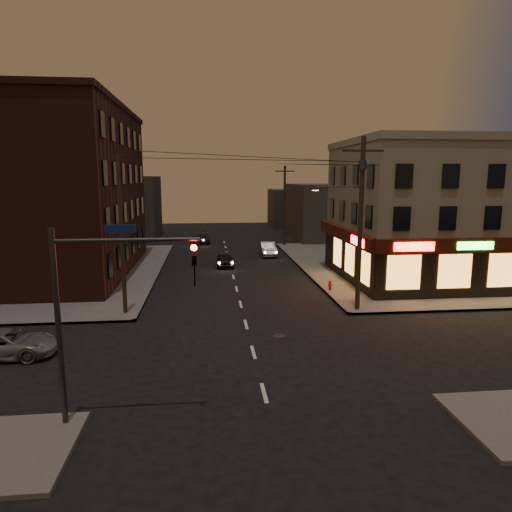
{
  "coord_description": "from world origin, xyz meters",
  "views": [
    {
      "loc": [
        -1.96,
        -19.63,
        7.88
      ],
      "look_at": [
        0.89,
        7.25,
        3.2
      ],
      "focal_mm": 32.0,
      "sensor_mm": 36.0,
      "label": 1
    }
  ],
  "objects": [
    {
      "name": "sedan_far",
      "position": [
        -2.79,
        35.56,
        0.65
      ],
      "size": [
        2.32,
        4.65,
        1.3
      ],
      "primitive_type": "imported",
      "rotation": [
        0.0,
        0.0,
        0.12
      ],
      "color": "black",
      "rests_on": "ground"
    },
    {
      "name": "fire_hydrant",
      "position": [
        6.4,
        10.43,
        0.52
      ],
      "size": [
        0.3,
        0.3,
        0.67
      ],
      "rotation": [
        0.0,
        0.0,
        0.16
      ],
      "color": "#9E1F0E",
      "rests_on": "sidewalk_ne"
    },
    {
      "name": "utility_pole_far",
      "position": [
        6.8,
        32.0,
        4.65
      ],
      "size": [
        0.26,
        0.26,
        9.0
      ],
      "primitive_type": "cylinder",
      "color": "#382619",
      "rests_on": "sidewalk_ne"
    },
    {
      "name": "bg_building_ne_b",
      "position": [
        12.0,
        52.0,
        3.0
      ],
      "size": [
        8.0,
        8.0,
        6.0
      ],
      "primitive_type": "cube",
      "color": "#3F3D3A",
      "rests_on": "ground"
    },
    {
      "name": "pizza_building",
      "position": [
        15.93,
        13.43,
        5.35
      ],
      "size": [
        15.85,
        12.85,
        10.5
      ],
      "color": "gray",
      "rests_on": "sidewalk_ne"
    },
    {
      "name": "traffic_signal",
      "position": [
        -5.57,
        -5.6,
        4.16
      ],
      "size": [
        4.49,
        0.32,
        6.47
      ],
      "color": "#333538",
      "rests_on": "ground"
    },
    {
      "name": "utility_pole_west",
      "position": [
        -6.8,
        6.5,
        4.65
      ],
      "size": [
        0.24,
        0.24,
        9.0
      ],
      "primitive_type": "cylinder",
      "color": "#382619",
      "rests_on": "sidewalk_nw"
    },
    {
      "name": "sedan_near",
      "position": [
        -0.5,
        20.51,
        0.63
      ],
      "size": [
        1.5,
        3.68,
        1.25
      ],
      "primitive_type": "imported",
      "rotation": [
        0.0,
        0.0,
        -0.01
      ],
      "color": "black",
      "rests_on": "ground"
    },
    {
      "name": "utility_pole_main",
      "position": [
        6.68,
        5.8,
        5.76
      ],
      "size": [
        4.2,
        0.44,
        10.0
      ],
      "color": "#382619",
      "rests_on": "sidewalk_ne"
    },
    {
      "name": "brick_apartment",
      "position": [
        -14.5,
        19.0,
        6.65
      ],
      "size": [
        12.0,
        20.0,
        13.0
      ],
      "primitive_type": "cube",
      "color": "#401A14",
      "rests_on": "sidewalk_nw"
    },
    {
      "name": "ground",
      "position": [
        0.0,
        0.0,
        0.0
      ],
      "size": [
        120.0,
        120.0,
        0.0
      ],
      "primitive_type": "plane",
      "color": "black",
      "rests_on": "ground"
    },
    {
      "name": "sedan_mid",
      "position": [
        4.06,
        25.78,
        0.7
      ],
      "size": [
        1.48,
        4.23,
        1.39
      ],
      "primitive_type": "imported",
      "rotation": [
        0.0,
        0.0,
        -0.0
      ],
      "color": "slate",
      "rests_on": "ground"
    },
    {
      "name": "sidewalk_nw",
      "position": [
        -18.0,
        19.0,
        0.07
      ],
      "size": [
        24.0,
        28.0,
        0.15
      ],
      "primitive_type": "cube",
      "color": "#514F4C",
      "rests_on": "ground"
    },
    {
      "name": "bg_building_nw",
      "position": [
        -13.0,
        42.0,
        4.0
      ],
      "size": [
        9.0,
        10.0,
        8.0
      ],
      "primitive_type": "cube",
      "color": "#3F3D3A",
      "rests_on": "ground"
    },
    {
      "name": "sidewalk_ne",
      "position": [
        18.0,
        19.0,
        0.07
      ],
      "size": [
        24.0,
        28.0,
        0.15
      ],
      "primitive_type": "cube",
      "color": "#514F4C",
      "rests_on": "ground"
    },
    {
      "name": "suv_cross",
      "position": [
        -10.96,
        0.6,
        0.61
      ],
      "size": [
        4.38,
        2.04,
        1.22
      ],
      "primitive_type": "imported",
      "rotation": [
        0.0,
        0.0,
        1.57
      ],
      "color": "gray",
      "rests_on": "ground"
    },
    {
      "name": "bg_building_ne_a",
      "position": [
        14.0,
        38.0,
        3.5
      ],
      "size": [
        10.0,
        12.0,
        7.0
      ],
      "primitive_type": "cube",
      "color": "#3F3D3A",
      "rests_on": "ground"
    }
  ]
}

